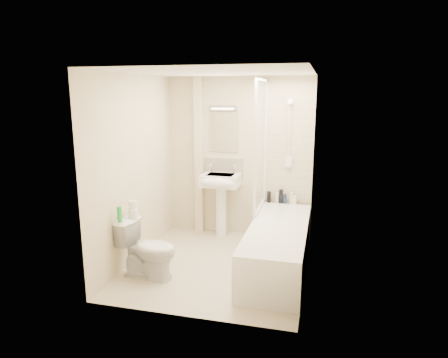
# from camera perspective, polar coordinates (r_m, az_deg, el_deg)

# --- Properties ---
(floor) EXTENTS (2.50, 2.50, 0.00)m
(floor) POSITION_cam_1_polar(r_m,az_deg,el_deg) (5.25, -0.86, -12.13)
(floor) COLOR beige
(floor) RESTS_ON ground
(wall_back) EXTENTS (2.20, 0.02, 2.40)m
(wall_back) POSITION_cam_1_polar(r_m,az_deg,el_deg) (6.07, 2.19, 3.09)
(wall_back) COLOR beige
(wall_back) RESTS_ON ground
(wall_left) EXTENTS (0.02, 2.50, 2.40)m
(wall_left) POSITION_cam_1_polar(r_m,az_deg,el_deg) (5.27, -12.53, 1.38)
(wall_left) COLOR beige
(wall_left) RESTS_ON ground
(wall_right) EXTENTS (0.02, 2.50, 2.40)m
(wall_right) POSITION_cam_1_polar(r_m,az_deg,el_deg) (4.72, 12.10, 0.13)
(wall_right) COLOR beige
(wall_right) RESTS_ON ground
(ceiling) EXTENTS (2.20, 2.50, 0.02)m
(ceiling) POSITION_cam_1_polar(r_m,az_deg,el_deg) (4.78, -0.96, 15.04)
(ceiling) COLOR white
(ceiling) RESTS_ON wall_back
(tile_back) EXTENTS (0.70, 0.01, 1.75)m
(tile_back) POSITION_cam_1_polar(r_m,az_deg,el_deg) (5.92, 9.33, 4.90)
(tile_back) COLOR beige
(tile_back) RESTS_ON wall_back
(tile_right) EXTENTS (0.01, 2.10, 1.75)m
(tile_right) POSITION_cam_1_polar(r_m,az_deg,el_deg) (4.78, 12.14, 3.04)
(tile_right) COLOR beige
(tile_right) RESTS_ON wall_right
(pipe_boxing) EXTENTS (0.12, 0.12, 2.40)m
(pipe_boxing) POSITION_cam_1_polar(r_m,az_deg,el_deg) (6.17, -3.57, 3.23)
(pipe_boxing) COLOR beige
(pipe_boxing) RESTS_ON ground
(splashback) EXTENTS (0.60, 0.02, 0.30)m
(splashback) POSITION_cam_1_polar(r_m,az_deg,el_deg) (6.15, -0.03, 1.60)
(splashback) COLOR beige
(splashback) RESTS_ON wall_back
(mirror) EXTENTS (0.46, 0.01, 0.60)m
(mirror) POSITION_cam_1_polar(r_m,az_deg,el_deg) (6.07, -0.04, 6.71)
(mirror) COLOR white
(mirror) RESTS_ON wall_back
(strip_light) EXTENTS (0.42, 0.07, 0.07)m
(strip_light) POSITION_cam_1_polar(r_m,az_deg,el_deg) (6.02, -0.09, 10.20)
(strip_light) COLOR silver
(strip_light) RESTS_ON wall_back
(bathtub) EXTENTS (0.70, 2.10, 0.55)m
(bathtub) POSITION_cam_1_polar(r_m,az_deg,el_deg) (5.11, 7.71, -9.45)
(bathtub) COLOR white
(bathtub) RESTS_ON ground
(shower_screen) EXTENTS (0.04, 0.92, 1.80)m
(shower_screen) POSITION_cam_1_polar(r_m,az_deg,el_deg) (5.52, 5.29, 4.75)
(shower_screen) COLOR white
(shower_screen) RESTS_ON bathtub
(shower_fixture) EXTENTS (0.10, 0.16, 0.99)m
(shower_fixture) POSITION_cam_1_polar(r_m,az_deg,el_deg) (5.86, 9.31, 6.01)
(shower_fixture) COLOR white
(shower_fixture) RESTS_ON wall_back
(pedestal_sink) EXTENTS (0.57, 0.51, 1.10)m
(pedestal_sink) POSITION_cam_1_polar(r_m,az_deg,el_deg) (5.99, -0.57, -1.21)
(pedestal_sink) COLOR white
(pedestal_sink) RESTS_ON ground
(bottle_black_a) EXTENTS (0.06, 0.06, 0.17)m
(bottle_black_a) POSITION_cam_1_polar(r_m,az_deg,el_deg) (6.02, 6.43, -2.57)
(bottle_black_a) COLOR black
(bottle_black_a) RESTS_ON bathtub
(bottle_white_a) EXTENTS (0.05, 0.05, 0.16)m
(bottle_white_a) POSITION_cam_1_polar(r_m,az_deg,el_deg) (6.01, 7.58, -2.69)
(bottle_white_a) COLOR silver
(bottle_white_a) RESTS_ON bathtub
(bottle_black_b) EXTENTS (0.06, 0.06, 0.21)m
(bottle_black_b) POSITION_cam_1_polar(r_m,az_deg,el_deg) (6.00, 8.13, -2.47)
(bottle_black_b) COLOR black
(bottle_black_b) RESTS_ON bathtub
(bottle_blue) EXTENTS (0.05, 0.05, 0.14)m
(bottle_blue) POSITION_cam_1_polar(r_m,az_deg,el_deg) (6.00, 8.66, -2.82)
(bottle_blue) COLOR navy
(bottle_blue) RESTS_ON bathtub
(bottle_cream) EXTENTS (0.05, 0.05, 0.18)m
(bottle_cream) POSITION_cam_1_polar(r_m,az_deg,el_deg) (5.99, 9.65, -2.70)
(bottle_cream) COLOR beige
(bottle_cream) RESTS_ON bathtub
(bottle_white_b) EXTENTS (0.06, 0.06, 0.13)m
(bottle_white_b) POSITION_cam_1_polar(r_m,az_deg,el_deg) (5.99, 10.07, -2.96)
(bottle_white_b) COLOR white
(bottle_white_b) RESTS_ON bathtub
(toilet) EXTENTS (0.53, 0.77, 0.70)m
(toilet) POSITION_cam_1_polar(r_m,az_deg,el_deg) (4.89, -10.79, -9.76)
(toilet) COLOR white
(toilet) RESTS_ON ground
(toilet_roll_lower) EXTENTS (0.12, 0.12, 0.10)m
(toilet_roll_lower) POSITION_cam_1_polar(r_m,az_deg,el_deg) (4.91, -12.85, -4.80)
(toilet_roll_lower) COLOR white
(toilet_roll_lower) RESTS_ON toilet
(toilet_roll_upper) EXTENTS (0.11, 0.11, 0.10)m
(toilet_roll_upper) POSITION_cam_1_polar(r_m,az_deg,el_deg) (4.91, -12.88, -3.62)
(toilet_roll_upper) COLOR white
(toilet_roll_upper) RESTS_ON toilet_roll_lower
(green_bottle) EXTENTS (0.05, 0.05, 0.18)m
(green_bottle) POSITION_cam_1_polar(r_m,az_deg,el_deg) (4.77, -14.70, -4.89)
(green_bottle) COLOR green
(green_bottle) RESTS_ON toilet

